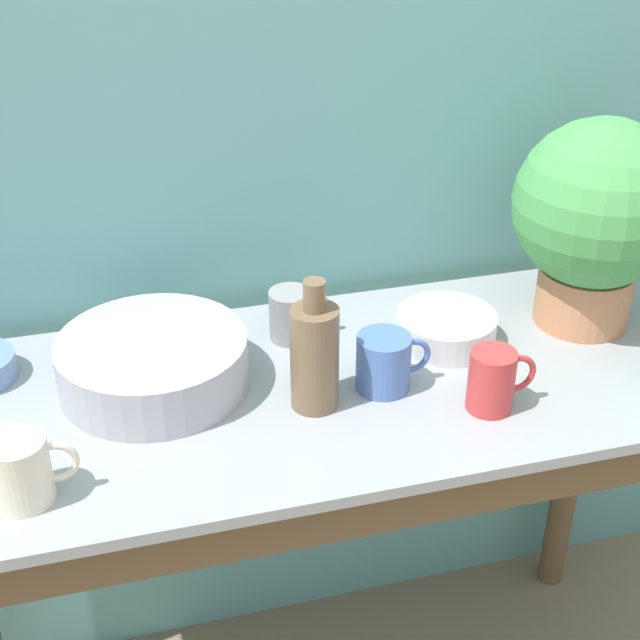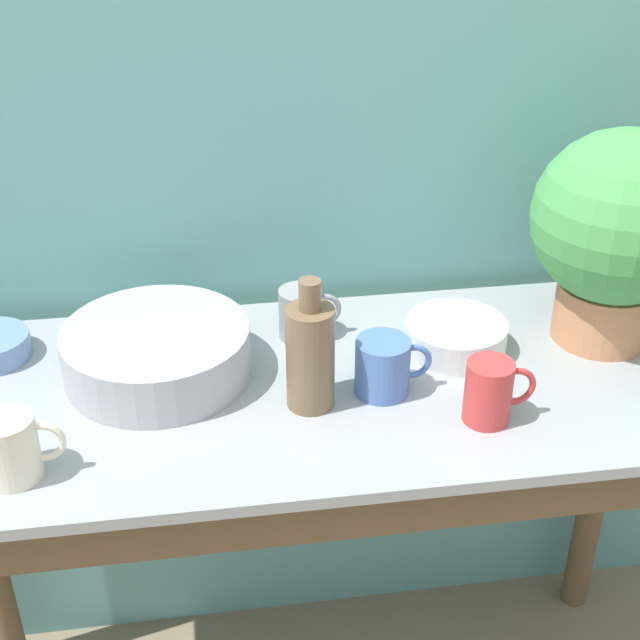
# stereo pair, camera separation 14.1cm
# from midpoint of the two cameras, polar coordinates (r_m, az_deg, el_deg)

# --- Properties ---
(wall_back) EXTENTS (6.00, 0.05, 2.40)m
(wall_back) POSITION_cam_midpoint_polar(r_m,az_deg,el_deg) (1.62, -5.70, 12.39)
(wall_back) COLOR #609E9E
(wall_back) RESTS_ON ground_plane
(counter_table) EXTENTS (1.42, 0.56, 0.87)m
(counter_table) POSITION_cam_midpoint_polar(r_m,az_deg,el_deg) (1.57, -2.38, -10.14)
(counter_table) COLOR brown
(counter_table) RESTS_ON ground_plane
(potted_plant) EXTENTS (0.30, 0.30, 0.38)m
(potted_plant) POSITION_cam_midpoint_polar(r_m,az_deg,el_deg) (1.59, 14.93, 6.52)
(potted_plant) COLOR tan
(potted_plant) RESTS_ON counter_table
(bowl_wash_large) EXTENTS (0.31, 0.31, 0.09)m
(bowl_wash_large) POSITION_cam_midpoint_polar(r_m,az_deg,el_deg) (1.48, -13.32, -2.76)
(bowl_wash_large) COLOR #A8A8B2
(bowl_wash_large) RESTS_ON counter_table
(bottle_tall) EXTENTS (0.08, 0.08, 0.22)m
(bottle_tall) POSITION_cam_midpoint_polar(r_m,az_deg,el_deg) (1.37, -3.28, -2.34)
(bottle_tall) COLOR brown
(bottle_tall) RESTS_ON counter_table
(mug_blue) EXTENTS (0.13, 0.09, 0.09)m
(mug_blue) POSITION_cam_midpoint_polar(r_m,az_deg,el_deg) (1.43, 1.37, -2.80)
(mug_blue) COLOR #4C70B7
(mug_blue) RESTS_ON counter_table
(mug_cream) EXTENTS (0.12, 0.08, 0.10)m
(mug_cream) POSITION_cam_midpoint_polar(r_m,az_deg,el_deg) (1.30, -21.54, -9.06)
(mug_cream) COLOR beige
(mug_cream) RESTS_ON counter_table
(mug_red) EXTENTS (0.11, 0.07, 0.10)m
(mug_red) POSITION_cam_midpoint_polar(r_m,az_deg,el_deg) (1.40, 8.22, -3.91)
(mug_red) COLOR #C63838
(mug_red) RESTS_ON counter_table
(mug_grey) EXTENTS (0.11, 0.08, 0.09)m
(mug_grey) POSITION_cam_midpoint_polar(r_m,az_deg,el_deg) (1.57, -4.36, 0.27)
(mug_grey) COLOR gray
(mug_grey) RESTS_ON counter_table
(bowl_small_enamel_white) EXTENTS (0.18, 0.18, 0.05)m
(bowl_small_enamel_white) POSITION_cam_midpoint_polar(r_m,az_deg,el_deg) (1.57, 5.54, -0.61)
(bowl_small_enamel_white) COLOR silver
(bowl_small_enamel_white) RESTS_ON counter_table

